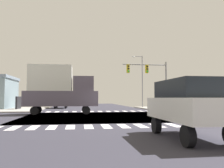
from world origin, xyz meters
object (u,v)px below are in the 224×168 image
(traffic_signal_mast, at_px, (149,75))
(suv_farside_1, at_px, (188,103))
(street_lamp, at_px, (141,77))
(box_truck_nearside_1, at_px, (59,88))
(suv_queued_2, at_px, (61,99))

(traffic_signal_mast, relative_size, suv_farside_1, 1.33)
(street_lamp, bearing_deg, box_truck_nearside_1, -134.59)
(suv_farside_1, bearing_deg, box_truck_nearside_1, 112.21)
(traffic_signal_mast, height_order, suv_queued_2, traffic_signal_mast)
(box_truck_nearside_1, height_order, suv_queued_2, box_truck_nearside_1)
(box_truck_nearside_1, bearing_deg, suv_queued_2, -176.70)
(traffic_signal_mast, relative_size, suv_queued_2, 1.33)
(street_lamp, height_order, suv_farside_1, street_lamp)
(traffic_signal_mast, xyz_separation_m, street_lamp, (1.10, 7.96, 0.43))
(street_lamp, relative_size, suv_queued_2, 1.80)
(suv_queued_2, bearing_deg, street_lamp, 172.60)
(traffic_signal_mast, bearing_deg, suv_queued_2, 139.94)
(traffic_signal_mast, height_order, suv_farside_1, traffic_signal_mast)
(traffic_signal_mast, xyz_separation_m, suv_queued_2, (-11.39, 9.58, -3.11))
(street_lamp, height_order, suv_queued_2, street_lamp)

